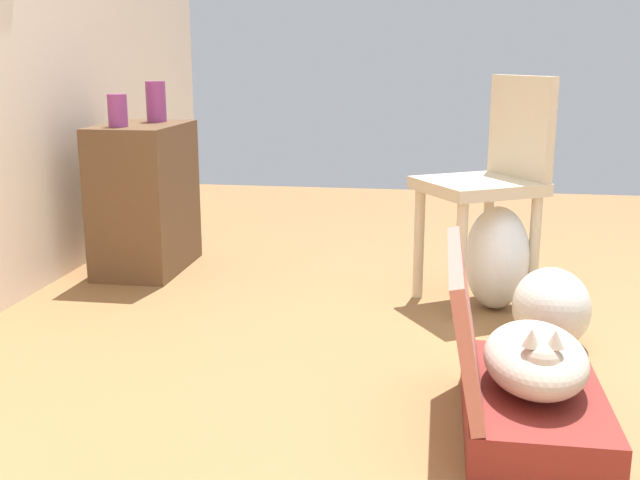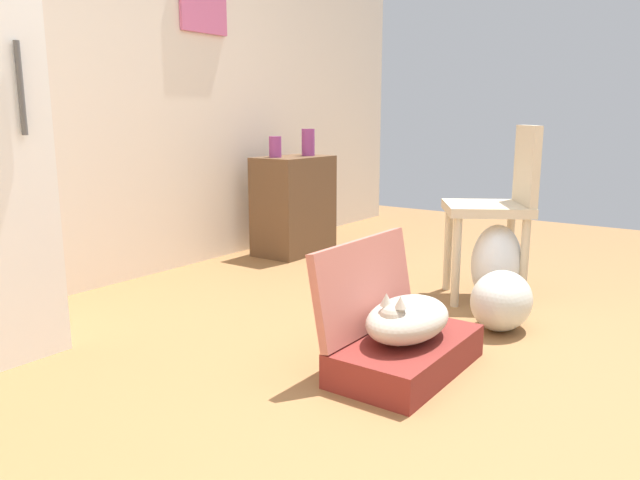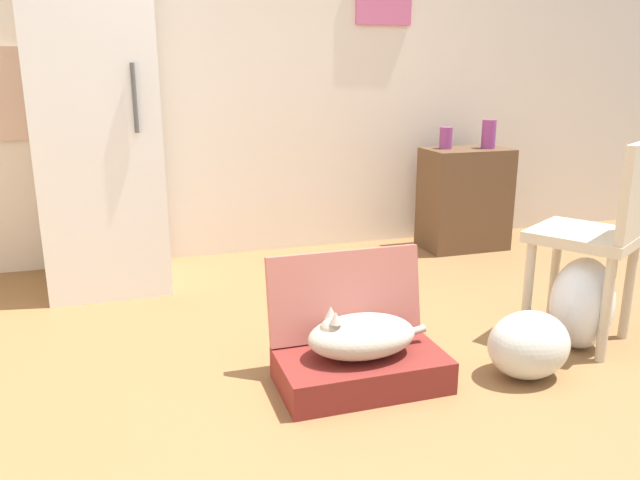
{
  "view_description": "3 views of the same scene",
  "coord_description": "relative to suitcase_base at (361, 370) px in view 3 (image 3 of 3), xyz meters",
  "views": [
    {
      "loc": [
        -2.1,
        0.45,
        1.02
      ],
      "look_at": [
        -0.0,
        0.78,
        0.51
      ],
      "focal_mm": 42.84,
      "sensor_mm": 36.0,
      "label": 1
    },
    {
      "loc": [
        -2.1,
        -0.86,
        0.99
      ],
      "look_at": [
        -0.16,
        0.53,
        0.5
      ],
      "focal_mm": 33.92,
      "sensor_mm": 36.0,
      "label": 2
    },
    {
      "loc": [
        -0.92,
        -1.94,
        1.23
      ],
      "look_at": [
        -0.14,
        0.53,
        0.52
      ],
      "focal_mm": 34.91,
      "sensor_mm": 36.0,
      "label": 3
    }
  ],
  "objects": [
    {
      "name": "refrigerator",
      "position": [
        -0.96,
        1.63,
        0.93
      ],
      "size": [
        0.65,
        0.7,
        1.99
      ],
      "color": "silver",
      "rests_on": "ground"
    },
    {
      "name": "cat",
      "position": [
        -0.01,
        0.0,
        0.15
      ],
      "size": [
        0.52,
        0.28,
        0.21
      ],
      "color": "#B2A899",
      "rests_on": "suitcase_base"
    },
    {
      "name": "ground_plane",
      "position": [
        0.08,
        -0.17,
        -0.07
      ],
      "size": [
        7.68,
        7.68,
        0.0
      ],
      "primitive_type": "plane",
      "color": "olive",
      "rests_on": "ground"
    },
    {
      "name": "suitcase_lid",
      "position": [
        0.0,
        0.2,
        0.25
      ],
      "size": [
        0.67,
        0.1,
        0.37
      ],
      "primitive_type": "cube",
      "rotation": [
        1.39,
        0.0,
        0.0
      ],
      "color": "#B26356",
      "rests_on": "suitcase_base"
    },
    {
      "name": "vase_short",
      "position": [
        1.57,
        1.65,
        0.74
      ],
      "size": [
        0.1,
        0.1,
        0.19
      ],
      "primitive_type": "cylinder",
      "color": "#8C387A",
      "rests_on": "side_table"
    },
    {
      "name": "suitcase_base",
      "position": [
        0.0,
        0.0,
        0.0
      ],
      "size": [
        0.67,
        0.37,
        0.13
      ],
      "primitive_type": "cube",
      "color": "maroon",
      "rests_on": "ground"
    },
    {
      "name": "plastic_bag_clear",
      "position": [
        1.08,
        0.03,
        0.15
      ],
      "size": [
        0.29,
        0.26,
        0.43
      ],
      "primitive_type": "ellipsoid",
      "color": "silver",
      "rests_on": "ground"
    },
    {
      "name": "plastic_bag_white",
      "position": [
        0.68,
        -0.14,
        0.08
      ],
      "size": [
        0.35,
        0.28,
        0.28
      ],
      "primitive_type": "ellipsoid",
      "color": "silver",
      "rests_on": "ground"
    },
    {
      "name": "side_table",
      "position": [
        1.43,
        1.68,
        0.29
      ],
      "size": [
        0.58,
        0.36,
        0.71
      ],
      "primitive_type": "cube",
      "color": "brown",
      "rests_on": "ground"
    },
    {
      "name": "vase_tall",
      "position": [
        1.28,
        1.73,
        0.71
      ],
      "size": [
        0.09,
        0.09,
        0.15
      ],
      "primitive_type": "cylinder",
      "color": "#8C387A",
      "rests_on": "side_table"
    },
    {
      "name": "wall_back",
      "position": [
        0.08,
        2.09,
        1.23
      ],
      "size": [
        6.4,
        0.15,
        2.6
      ],
      "color": "beige",
      "rests_on": "ground"
    },
    {
      "name": "chair",
      "position": [
        1.16,
        0.06,
        0.46
      ],
      "size": [
        0.58,
        0.58,
        0.94
      ],
      "rotation": [
        0.0,
        0.0,
        -2.59
      ],
      "color": "beige",
      "rests_on": "ground"
    }
  ]
}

